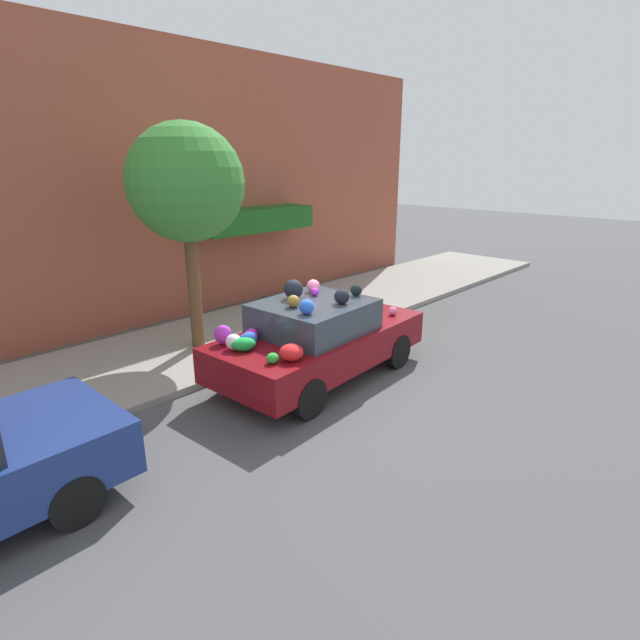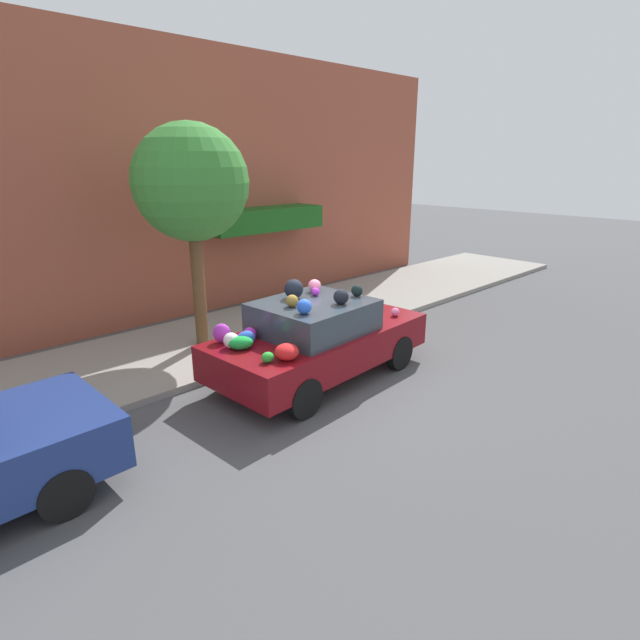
# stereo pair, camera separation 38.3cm
# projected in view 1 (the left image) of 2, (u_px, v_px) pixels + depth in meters

# --- Properties ---
(ground_plane) EXTENTS (60.00, 60.00, 0.00)m
(ground_plane) POSITION_uv_depth(u_px,v_px,m) (321.00, 377.00, 8.67)
(ground_plane) COLOR #4C4C4F
(sidewalk_curb) EXTENTS (24.00, 3.20, 0.12)m
(sidewalk_curb) POSITION_uv_depth(u_px,v_px,m) (227.00, 337.00, 10.42)
(sidewalk_curb) COLOR gray
(sidewalk_curb) RESTS_ON ground
(building_facade) EXTENTS (18.00, 1.20, 6.09)m
(building_facade) POSITION_uv_depth(u_px,v_px,m) (162.00, 188.00, 11.04)
(building_facade) COLOR #9E4C38
(building_facade) RESTS_ON ground
(street_tree) EXTENTS (2.10, 2.10, 4.14)m
(street_tree) POSITION_uv_depth(u_px,v_px,m) (186.00, 184.00, 8.85)
(street_tree) COLOR brown
(street_tree) RESTS_ON sidewalk_curb
(fire_hydrant) EXTENTS (0.20, 0.20, 0.70)m
(fire_hydrant) POSITION_uv_depth(u_px,v_px,m) (329.00, 307.00, 11.11)
(fire_hydrant) COLOR #B2B2B7
(fire_hydrant) RESTS_ON sidewalk_curb
(art_car) EXTENTS (4.02, 1.99, 1.71)m
(art_car) POSITION_uv_depth(u_px,v_px,m) (318.00, 337.00, 8.43)
(art_car) COLOR maroon
(art_car) RESTS_ON ground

